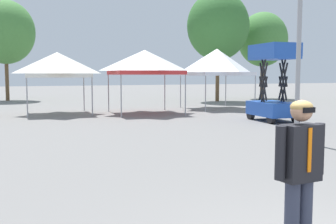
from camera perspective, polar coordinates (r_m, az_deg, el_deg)
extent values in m
cylinder|color=#9E9EA3|center=(19.93, -19.26, 2.17)|extent=(0.06, 0.06, 2.08)
cylinder|color=#9E9EA3|center=(20.15, -10.64, 2.41)|extent=(0.06, 0.06, 2.08)
cylinder|color=#9E9EA3|center=(22.94, -19.28, 2.55)|extent=(0.06, 0.06, 2.08)
cylinder|color=#9E9EA3|center=(23.14, -11.77, 2.76)|extent=(0.06, 0.06, 2.08)
pyramid|color=white|center=(21.47, -15.34, 6.71)|extent=(3.34, 3.34, 1.08)
cube|color=white|center=(21.46, -15.30, 5.00)|extent=(3.30, 3.30, 0.20)
cylinder|color=#9E9EA3|center=(19.13, -6.63, 2.52)|extent=(0.06, 0.06, 2.22)
cylinder|color=#9E9EA3|center=(20.06, 2.47, 2.68)|extent=(0.06, 0.06, 2.22)
cylinder|color=#9E9EA3|center=(22.30, -8.40, 2.90)|extent=(0.06, 0.06, 2.22)
cylinder|color=#9E9EA3|center=(23.11, -0.46, 3.04)|extent=(0.06, 0.06, 2.22)
pyramid|color=white|center=(21.08, -3.27, 7.29)|extent=(3.61, 3.61, 1.07)
cube|color=red|center=(21.07, -3.27, 5.56)|extent=(3.57, 3.57, 0.20)
cylinder|color=#9E9EA3|center=(22.02, 5.32, 2.83)|extent=(0.06, 0.06, 2.17)
cylinder|color=#9E9EA3|center=(23.73, 12.20, 2.91)|extent=(0.06, 0.06, 2.17)
cylinder|color=#9E9EA3|center=(24.91, 1.77, 3.14)|extent=(0.06, 0.06, 2.17)
cylinder|color=#9E9EA3|center=(26.43, 8.15, 3.22)|extent=(0.06, 0.06, 2.17)
pyramid|color=white|center=(24.21, 6.91, 7.23)|extent=(3.44, 3.44, 1.37)
cube|color=white|center=(24.20, 6.89, 5.37)|extent=(3.40, 3.40, 0.20)
cylinder|color=black|center=(17.22, 14.33, -0.83)|extent=(0.22, 0.49, 0.48)
cylinder|color=black|center=(17.87, 17.59, -0.70)|extent=(0.22, 0.49, 0.48)
cylinder|color=black|center=(18.71, 11.58, -0.29)|extent=(0.22, 0.49, 0.48)
cylinder|color=black|center=(19.30, 14.68, -0.19)|extent=(0.22, 0.49, 0.48)
cube|color=blue|center=(18.24, 14.54, 0.45)|extent=(1.61, 2.42, 0.60)
cylinder|color=black|center=(17.94, 13.25, 2.30)|extent=(0.14, 0.67, 1.64)
cylinder|color=black|center=(17.94, 13.25, 2.30)|extent=(0.14, 0.67, 1.64)
cylinder|color=black|center=(18.46, 15.88, 2.32)|extent=(0.14, 0.67, 1.64)
cylinder|color=black|center=(18.46, 15.88, 2.32)|extent=(0.14, 0.67, 1.64)
cylinder|color=black|center=(17.92, 13.29, 4.19)|extent=(0.14, 0.67, 1.64)
cylinder|color=black|center=(17.92, 13.29, 4.19)|extent=(0.14, 0.67, 1.64)
cylinder|color=black|center=(18.44, 15.92, 4.15)|extent=(0.14, 0.67, 1.64)
cylinder|color=black|center=(18.44, 15.92, 4.15)|extent=(0.14, 0.67, 1.64)
cylinder|color=black|center=(17.92, 13.33, 6.07)|extent=(0.14, 0.67, 1.64)
cylinder|color=black|center=(17.92, 13.33, 6.07)|extent=(0.14, 0.67, 1.64)
cylinder|color=black|center=(18.44, 15.97, 5.99)|extent=(0.14, 0.67, 1.64)
cylinder|color=black|center=(18.44, 15.97, 5.99)|extent=(0.14, 0.67, 1.64)
cube|color=blue|center=(18.19, 14.70, 7.34)|extent=(1.53, 2.30, 0.12)
cube|color=blue|center=(17.31, 16.58, 8.51)|extent=(1.33, 0.18, 0.55)
cube|color=blue|center=(19.11, 13.04, 8.28)|extent=(1.33, 0.18, 0.55)
cube|color=blue|center=(17.87, 12.95, 8.49)|extent=(0.26, 2.18, 0.55)
cube|color=blue|center=(18.55, 16.43, 8.29)|extent=(0.26, 2.18, 0.55)
cylinder|color=#33384C|center=(4.65, 17.04, -14.83)|extent=(0.16, 0.16, 0.92)
cylinder|color=#33384C|center=(4.77, 18.68, -14.37)|extent=(0.16, 0.16, 0.92)
cube|color=black|center=(4.51, 18.15, -5.47)|extent=(0.43, 0.26, 0.60)
cylinder|color=black|center=(4.32, 15.56, -5.58)|extent=(0.11, 0.11, 0.56)
cylinder|color=black|center=(4.69, 20.54, -4.88)|extent=(0.11, 0.11, 0.56)
sphere|color=tan|center=(4.45, 18.32, 0.17)|extent=(0.23, 0.23, 0.23)
ellipsoid|color=tan|center=(4.44, 18.33, 0.69)|extent=(0.23, 0.23, 0.14)
cube|color=black|center=(4.37, 19.28, 0.25)|extent=(0.15, 0.03, 0.06)
cube|color=orange|center=(4.41, 19.36, -5.09)|extent=(0.04, 0.01, 0.46)
cylinder|color=brown|center=(34.74, 13.11, 4.56)|extent=(0.28, 0.28, 3.29)
ellipsoid|color=#47843D|center=(34.85, 13.22, 9.94)|extent=(4.06, 4.06, 4.46)
cylinder|color=brown|center=(33.67, -21.76, 4.46)|extent=(0.28, 0.28, 3.49)
ellipsoid|color=#47843D|center=(33.82, -21.97, 10.43)|extent=(4.43, 4.43, 4.87)
cylinder|color=brown|center=(30.74, 6.99, 5.02)|extent=(0.28, 0.28, 3.78)
ellipsoid|color=#387233|center=(30.94, 7.07, 11.96)|extent=(4.62, 4.62, 5.08)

